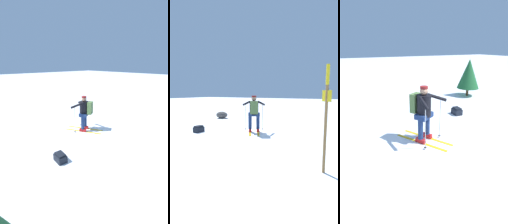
# 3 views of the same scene
# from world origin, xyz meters

# --- Properties ---
(ground_plane) EXTENTS (80.00, 80.00, 0.00)m
(ground_plane) POSITION_xyz_m (0.00, 0.00, 0.00)
(ground_plane) COLOR white
(skier) EXTENTS (1.27, 1.69, 1.61)m
(skier) POSITION_xyz_m (0.39, -0.79, 0.94)
(skier) COLOR gold
(skier) RESTS_ON ground_plane
(dropped_backpack) EXTENTS (0.33, 0.43, 0.28)m
(dropped_backpack) POSITION_xyz_m (-1.76, -1.99, 0.13)
(dropped_backpack) COLOR black
(dropped_backpack) RESTS_ON ground_plane
(trail_marker) EXTENTS (0.20, 0.17, 2.34)m
(trail_marker) POSITION_xyz_m (3.63, -3.56, 1.39)
(trail_marker) COLOR olive
(trail_marker) RESTS_ON ground_plane
(rock_boulder) EXTENTS (0.81, 0.69, 0.44)m
(rock_boulder) POSITION_xyz_m (-3.51, 1.80, 0.22)
(rock_boulder) COLOR #474442
(rock_boulder) RESTS_ON ground_plane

